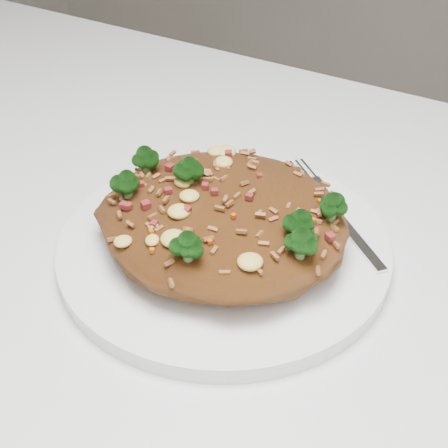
% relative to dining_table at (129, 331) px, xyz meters
% --- Properties ---
extents(dining_table, '(1.20, 0.80, 0.75)m').
position_rel_dining_table_xyz_m(dining_table, '(0.00, 0.00, 0.00)').
color(dining_table, silver).
rests_on(dining_table, ground).
extents(plate, '(0.26, 0.26, 0.01)m').
position_rel_dining_table_xyz_m(plate, '(0.07, 0.04, 0.10)').
color(plate, white).
rests_on(plate, dining_table).
extents(fried_rice, '(0.20, 0.18, 0.07)m').
position_rel_dining_table_xyz_m(fried_rice, '(0.07, 0.04, 0.13)').
color(fried_rice, brown).
rests_on(fried_rice, plate).
extents(fork, '(0.13, 0.12, 0.00)m').
position_rel_dining_table_xyz_m(fork, '(0.14, 0.12, 0.11)').
color(fork, silver).
rests_on(fork, plate).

